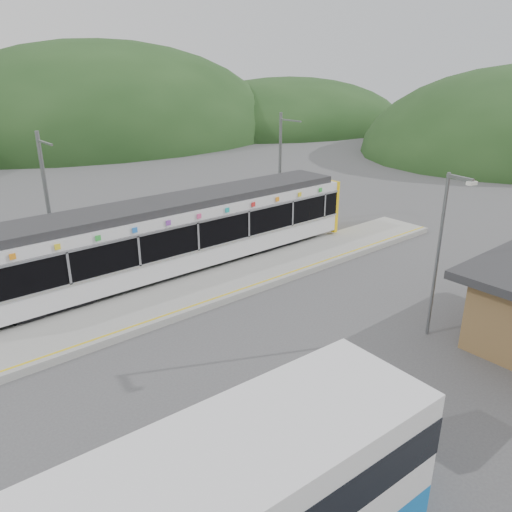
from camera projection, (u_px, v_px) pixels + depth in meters
ground at (293, 302)px, 21.55m from camera, size 120.00×120.00×0.00m
hills at (307, 241)px, 29.05m from camera, size 146.00×149.00×26.00m
platform at (246, 276)px, 23.86m from camera, size 26.00×3.20×0.30m
yellow_line at (263, 282)px, 22.88m from camera, size 26.00×0.10×0.01m
train at (172, 234)px, 23.74m from camera, size 20.44×3.01×3.74m
catenary_mast_west at (49, 208)px, 22.19m from camera, size 0.18×1.80×7.00m
catenary_mast_east at (280, 169)px, 30.58m from camera, size 0.18×1.80×7.00m
lamp_post at (443, 243)px, 17.63m from camera, size 0.38×1.11×6.20m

